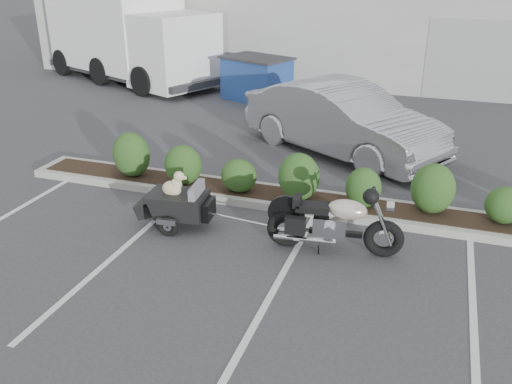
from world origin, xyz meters
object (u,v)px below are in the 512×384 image
(sedan, at_px, (342,119))
(delivery_truck, at_px, (128,34))
(motorcycle, at_px, (334,223))
(pet_trailer, at_px, (177,203))
(dumpster, at_px, (257,78))

(sedan, bearing_deg, delivery_truck, 87.64)
(motorcycle, relative_size, pet_trailer, 1.24)
(sedan, height_order, dumpster, sedan)
(motorcycle, distance_m, sedan, 4.87)
(motorcycle, distance_m, delivery_truck, 14.58)
(dumpster, distance_m, delivery_truck, 5.79)
(pet_trailer, bearing_deg, sedan, 61.13)
(pet_trailer, height_order, delivery_truck, delivery_truck)
(sedan, height_order, delivery_truck, delivery_truck)
(pet_trailer, relative_size, sedan, 0.35)
(pet_trailer, distance_m, sedan, 5.19)
(motorcycle, bearing_deg, sedan, 93.13)
(dumpster, bearing_deg, pet_trailer, -58.00)
(dumpster, bearing_deg, delivery_truck, -171.84)
(pet_trailer, relative_size, dumpster, 0.70)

